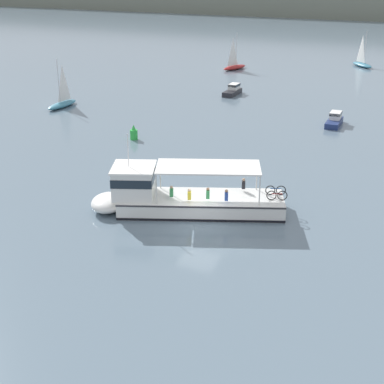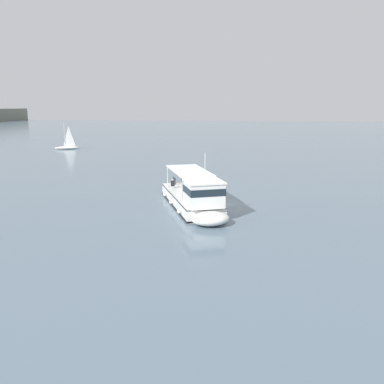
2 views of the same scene
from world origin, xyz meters
TOP-DOWN VIEW (x-y plane):
  - ground_plane at (0.00, 0.00)m, footprint 400.00×400.00m
  - ferry_main at (-2.22, 1.32)m, footprint 12.94×7.63m
  - sailboat_far_left at (-17.06, 52.19)m, footprint 2.90×4.99m
  - sailboat_horizon_west at (0.07, 62.43)m, footprint 4.19×4.55m
  - sailboat_mid_channel at (-26.47, 22.04)m, footprint 1.43×4.81m
  - motorboat_off_bow at (-11.26, 36.04)m, footprint 1.33×3.61m
  - motorboat_outer_anchorage at (2.98, 27.12)m, footprint 1.43×3.64m
  - channel_buoy at (-12.94, 14.46)m, footprint 0.70×0.70m

SIDE VIEW (x-z plane):
  - ground_plane at x=0.00m, z-range 0.00..0.00m
  - sailboat_far_left at x=-17.06m, z-range -2.16..3.24m
  - sailboat_horizon_west at x=0.07m, z-range -2.16..3.24m
  - sailboat_mid_channel at x=-26.47m, z-range -2.16..3.24m
  - motorboat_off_bow at x=-11.26m, z-range -0.09..1.17m
  - motorboat_outer_anchorage at x=2.98m, z-range -0.09..1.17m
  - channel_buoy at x=-12.94m, z-range -0.13..1.27m
  - ferry_main at x=-2.22m, z-range -1.64..3.68m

